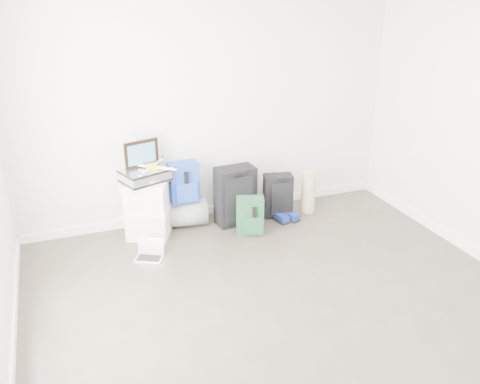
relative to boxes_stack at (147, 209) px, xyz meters
name	(u,v)px	position (x,y,z in m)	size (l,w,h in m)	color
ground	(306,334)	(0.85, -2.18, -0.34)	(5.00, 5.00, 0.00)	#383128
room_envelope	(318,131)	(0.85, -2.16, 1.39)	(4.52, 5.02, 2.71)	silver
boxes_stack	(147,209)	(0.00, 0.00, 0.00)	(0.58, 0.54, 0.67)	silver
briefcase	(145,175)	(0.00, 0.00, 0.40)	(0.47, 0.34, 0.14)	#B2B2B7
painting	(142,154)	(0.00, 0.10, 0.61)	(0.38, 0.13, 0.29)	black
drone	(152,167)	(0.08, -0.02, 0.49)	(0.46, 0.46, 0.05)	yellow
duffel_bag	(185,213)	(0.45, 0.12, -0.18)	(0.32, 0.32, 0.52)	gray
blue_backpack	(184,183)	(0.45, 0.08, 0.21)	(0.34, 0.25, 0.47)	#18309C
large_suitcase	(236,196)	(1.03, -0.04, 0.01)	(0.47, 0.32, 0.70)	black
green_backpack	(250,216)	(1.10, -0.35, -0.13)	(0.35, 0.31, 0.43)	#153B20
carry_on	(278,196)	(1.58, -0.05, -0.07)	(0.37, 0.29, 0.53)	black
shoes	(285,216)	(1.61, -0.18, -0.29)	(0.30, 0.30, 0.09)	black
rolled_rug	(308,192)	(1.99, -0.05, -0.07)	(0.17, 0.17, 0.53)	tan
laptop	(150,253)	(-0.09, -0.48, -0.29)	(0.34, 0.31, 0.20)	silver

